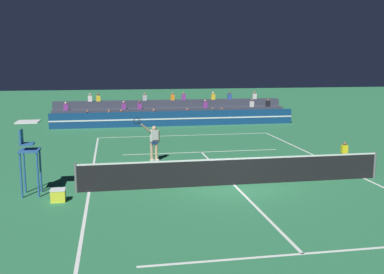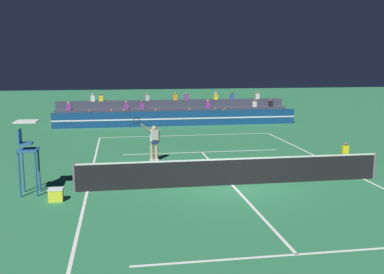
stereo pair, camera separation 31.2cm
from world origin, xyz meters
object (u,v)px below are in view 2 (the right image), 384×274
ball_kid_courtside (345,152)px  tennis_ball (306,172)px  equipment_cooler (56,195)px  tennis_player (154,141)px  umpire_chair (27,148)px

ball_kid_courtside → tennis_ball: bearing=-142.6°
tennis_ball → equipment_cooler: 10.37m
tennis_player → tennis_ball: bearing=-28.1°
umpire_chair → equipment_cooler: 2.07m
ball_kid_courtside → equipment_cooler: bearing=-160.6°
umpire_chair → equipment_cooler: (1.05, -0.98, -1.49)m
tennis_player → equipment_cooler: bearing=-123.7°
tennis_player → tennis_ball: size_ratio=32.85×
umpire_chair → tennis_ball: 11.36m
umpire_chair → ball_kid_courtside: bearing=14.4°
umpire_chair → tennis_player: bearing=44.2°
tennis_player → tennis_ball: (6.30, -3.36, -0.94)m
equipment_cooler → tennis_player: bearing=56.3°
umpire_chair → ball_kid_courtside: 14.66m
ball_kid_courtside → tennis_player: tennis_player is taller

